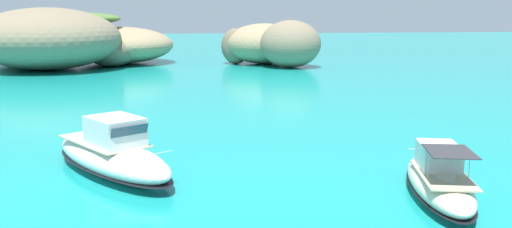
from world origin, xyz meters
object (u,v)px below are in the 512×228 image
(islet_small, at_px, (271,44))
(motorboat_cream, at_px, (439,180))
(motorboat_white, at_px, (112,154))
(islet_large, at_px, (61,41))

(islet_small, height_order, motorboat_cream, islet_small)
(motorboat_cream, distance_m, motorboat_white, 15.12)
(islet_small, height_order, motorboat_white, islet_small)
(islet_large, xyz_separation_m, motorboat_white, (14.45, -55.75, -2.80))
(motorboat_white, bearing_deg, islet_large, 104.53)
(islet_large, height_order, motorboat_cream, islet_large)
(islet_large, distance_m, motorboat_cream, 67.51)
(islet_small, bearing_deg, motorboat_white, -107.12)
(islet_small, relative_size, motorboat_white, 2.19)
(islet_small, relative_size, motorboat_cream, 2.66)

